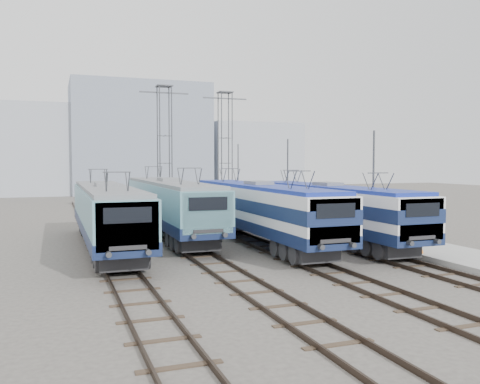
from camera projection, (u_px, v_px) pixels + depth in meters
name	position (u px, v px, depth m)	size (l,w,h in m)	color
ground	(254.00, 261.00, 26.11)	(160.00, 160.00, 0.00)	#514C47
platform	(343.00, 230.00, 37.11)	(4.00, 70.00, 0.30)	#9E9E99
locomotive_far_left	(107.00, 211.00, 29.24)	(2.87, 18.12, 3.41)	#132046
locomotive_center_left	(170.00, 203.00, 34.31)	(2.96, 18.69, 3.52)	#132046
locomotive_center_right	(260.00, 207.00, 31.12)	(2.88, 18.24, 3.43)	#132046
locomotive_far_right	(329.00, 207.00, 32.13)	(2.80, 17.73, 3.33)	#132046
catenary_tower_west	(165.00, 145.00, 46.34)	(4.50, 1.20, 12.00)	#3F4247
catenary_tower_east	(225.00, 147.00, 50.45)	(4.50, 1.20, 12.00)	#3F4247
mast_front	(373.00, 188.00, 30.75)	(0.12, 0.12, 7.00)	#3F4247
mast_mid	(288.00, 181.00, 41.99)	(0.12, 0.12, 7.00)	#3F4247
mast_rear	(238.00, 177.00, 53.23)	(0.12, 0.12, 7.00)	#3F4247
safety_cone	(420.00, 248.00, 26.74)	(0.34, 0.34, 0.54)	orange
building_west	(23.00, 150.00, 78.97)	(18.00, 12.00, 14.00)	#A3AAB5
building_center	(139.00, 139.00, 85.06)	(22.00, 14.00, 18.00)	gray
building_east	(250.00, 157.00, 92.13)	(16.00, 12.00, 12.00)	#A3AAB5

